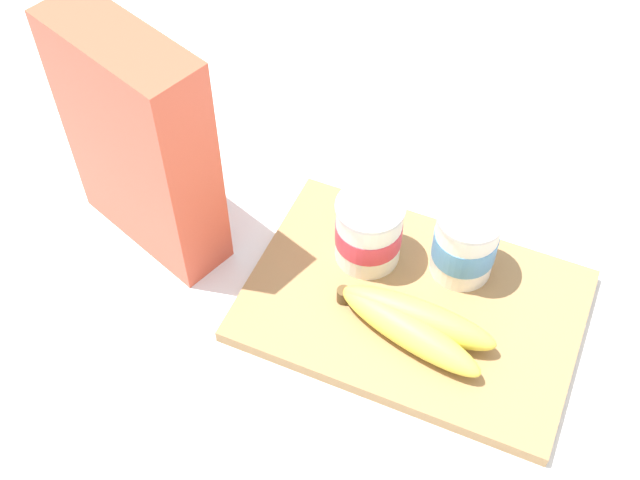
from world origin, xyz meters
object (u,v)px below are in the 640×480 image
object	(u,v)px
cutting_board	(412,305)
yogurt_cup_front	(369,231)
yogurt_cup_back	(465,243)
banana_bunch	(413,324)
cereal_box	(139,144)

from	to	relation	value
cutting_board	yogurt_cup_front	bearing A→B (deg)	150.09
yogurt_cup_front	yogurt_cup_back	world-z (taller)	yogurt_cup_back
yogurt_cup_back	banana_bunch	xyz separation A→B (m)	(-0.02, -0.10, -0.02)
yogurt_cup_front	banana_bunch	xyz separation A→B (m)	(0.08, -0.08, -0.02)
cutting_board	yogurt_cup_back	world-z (taller)	yogurt_cup_back
banana_bunch	cereal_box	bearing A→B (deg)	174.77
yogurt_cup_front	yogurt_cup_back	bearing A→B (deg)	13.29
cereal_box	yogurt_cup_back	size ratio (longest dim) A/B	3.15
cereal_box	yogurt_cup_front	bearing A→B (deg)	-149.10
yogurt_cup_back	cutting_board	bearing A→B (deg)	-117.03
cereal_box	banana_bunch	distance (m)	0.33
yogurt_cup_back	banana_bunch	distance (m)	0.10
cereal_box	yogurt_cup_front	world-z (taller)	cereal_box
yogurt_cup_front	cereal_box	bearing A→B (deg)	-168.69
yogurt_cup_front	banana_bunch	size ratio (longest dim) A/B	0.48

